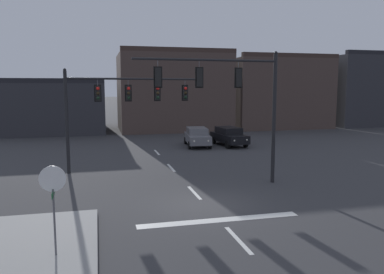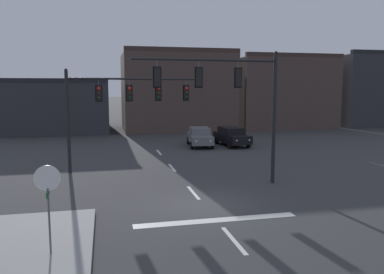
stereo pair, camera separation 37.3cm
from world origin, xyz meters
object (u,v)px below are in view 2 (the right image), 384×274
(stop_sign, at_px, (48,188))
(signal_mast_far_side, at_px, (120,100))
(signal_mast_near_side, at_px, (231,92))
(car_lot_middle, at_px, (232,136))
(car_lot_nearside, at_px, (200,136))

(stop_sign, bearing_deg, signal_mast_far_side, 78.03)
(signal_mast_near_side, relative_size, signal_mast_far_side, 0.89)
(signal_mast_near_side, relative_size, car_lot_middle, 1.64)
(stop_sign, height_order, car_lot_middle, stop_sign)
(stop_sign, relative_size, car_lot_middle, 0.62)
(stop_sign, bearing_deg, car_lot_middle, 58.31)
(signal_mast_far_side, bearing_deg, car_lot_nearside, 49.27)
(car_lot_middle, bearing_deg, signal_mast_far_side, -141.26)
(signal_mast_far_side, xyz_separation_m, car_lot_middle, (9.86, 7.91, -3.48))
(signal_mast_near_side, height_order, car_lot_nearside, signal_mast_near_side)
(signal_mast_near_side, xyz_separation_m, signal_mast_far_side, (-5.36, 5.19, -0.51))
(signal_mast_far_side, distance_m, car_lot_nearside, 11.36)
(signal_mast_near_side, height_order, signal_mast_far_side, signal_mast_near_side)
(signal_mast_near_side, relative_size, stop_sign, 2.66)
(signal_mast_near_side, bearing_deg, stop_sign, -138.36)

